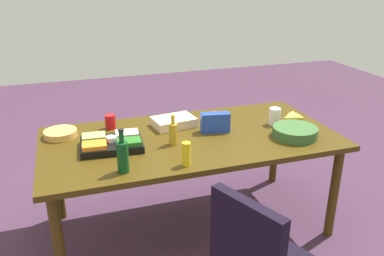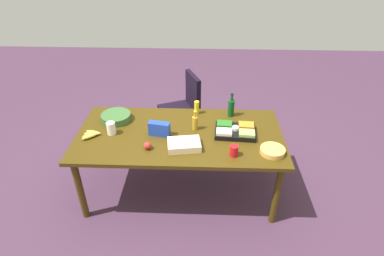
% 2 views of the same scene
% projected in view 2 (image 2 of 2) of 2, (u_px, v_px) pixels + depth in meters
% --- Properties ---
extents(ground_plane, '(10.00, 10.00, 0.00)m').
position_uv_depth(ground_plane, '(181.00, 189.00, 3.78)').
color(ground_plane, '#472C42').
extents(conference_table, '(2.17, 1.08, 0.79)m').
position_uv_depth(conference_table, '(180.00, 139.00, 3.39)').
color(conference_table, '#41300B').
rests_on(conference_table, ground).
extents(office_chair, '(0.63, 0.63, 0.95)m').
position_uv_depth(office_chair, '(182.00, 115.00, 4.51)').
color(office_chair, gray).
rests_on(office_chair, ground).
extents(apple_red, '(0.09, 0.09, 0.08)m').
position_uv_depth(apple_red, '(148.00, 146.00, 3.10)').
color(apple_red, '#AD2921').
rests_on(apple_red, conference_table).
extents(wine_bottle, '(0.09, 0.09, 0.28)m').
position_uv_depth(wine_bottle, '(231.00, 107.00, 3.60)').
color(wine_bottle, '#0F451B').
rests_on(wine_bottle, conference_table).
extents(sheet_cake, '(0.35, 0.26, 0.07)m').
position_uv_depth(sheet_cake, '(184.00, 145.00, 3.12)').
color(sheet_cake, beige).
rests_on(sheet_cake, conference_table).
extents(dressing_bottle, '(0.06, 0.06, 0.22)m').
position_uv_depth(dressing_bottle, '(195.00, 122.00, 3.37)').
color(dressing_bottle, '#BA8F24').
rests_on(dressing_bottle, conference_table).
extents(veggie_tray, '(0.44, 0.33, 0.09)m').
position_uv_depth(veggie_tray, '(235.00, 131.00, 3.33)').
color(veggie_tray, black).
rests_on(veggie_tray, conference_table).
extents(mustard_bottle, '(0.06, 0.06, 0.16)m').
position_uv_depth(mustard_bottle, '(197.00, 107.00, 3.66)').
color(mustard_bottle, yellow).
rests_on(mustard_bottle, conference_table).
extents(chip_bag_blue, '(0.23, 0.12, 0.15)m').
position_uv_depth(chip_bag_blue, '(159.00, 129.00, 3.28)').
color(chip_bag_blue, '#1F40AF').
rests_on(chip_bag_blue, conference_table).
extents(chip_bowl, '(0.26, 0.26, 0.05)m').
position_uv_depth(chip_bowl, '(272.00, 151.00, 3.05)').
color(chip_bowl, '#E1A54E').
rests_on(chip_bowl, conference_table).
extents(mayo_jar, '(0.11, 0.11, 0.14)m').
position_uv_depth(mayo_jar, '(111.00, 128.00, 3.31)').
color(mayo_jar, white).
rests_on(mayo_jar, conference_table).
extents(red_solo_cup, '(0.10, 0.10, 0.11)m').
position_uv_depth(red_solo_cup, '(234.00, 151.00, 3.00)').
color(red_solo_cup, red).
rests_on(red_solo_cup, conference_table).
extents(banana_bunch, '(0.18, 0.18, 0.04)m').
position_uv_depth(banana_bunch, '(91.00, 134.00, 3.29)').
color(banana_bunch, gold).
rests_on(banana_bunch, conference_table).
extents(salad_bowl, '(0.40, 0.40, 0.08)m').
position_uv_depth(salad_bowl, '(116.00, 117.00, 3.55)').
color(salad_bowl, '#37612E').
rests_on(salad_bowl, conference_table).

